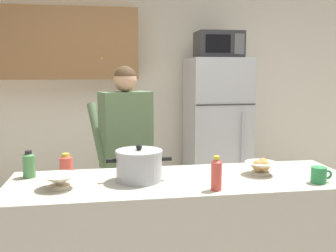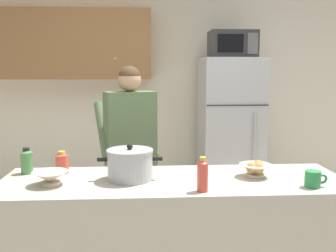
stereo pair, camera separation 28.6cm
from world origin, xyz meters
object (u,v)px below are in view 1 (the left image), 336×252
Objects in this scene: bottle_mid_counter at (29,164)px; bread_bowl at (261,167)px; refrigerator at (216,136)px; bottle_near_edge at (66,165)px; person_near_pot at (126,140)px; bottle_far_corner at (216,174)px; empty_bowl at (59,180)px; coffee_mug at (319,175)px; cooking_pot at (139,165)px; microwave at (219,45)px.

bread_bowl is at bearing -6.77° from bottle_mid_counter.
bottle_near_edge is at bearing -131.57° from refrigerator.
bottle_far_corner is (0.44, -1.16, 0.01)m from person_near_pot.
empty_bowl is (-1.48, -1.92, 0.11)m from refrigerator.
coffee_mug is (0.02, -2.06, 0.11)m from refrigerator.
coffee_mug is 1.54m from bottle_near_edge.
refrigerator is 2.06m from coffee_mug.
person_near_pot reaches higher than cooking_pot.
person_near_pot reaches higher than bottle_far_corner.
bottle_near_edge is at bearing 87.22° from empty_bowl.
bottle_near_edge is (-1.47, -1.64, -0.86)m from microwave.
person_near_pot is 7.95× the size of bread_bowl.
cooking_pot reaches higher than bread_bowl.
bottle_near_edge is 0.74× the size of bottle_far_corner.
cooking_pot is 2.03× the size of bottle_far_corner.
coffee_mug is at bearing -5.15° from empty_bowl.
bottle_mid_counter is (-0.22, 0.00, 0.01)m from bottle_near_edge.
microwave is 2.50m from bottle_mid_counter.
microwave is 2.30× the size of empty_bowl.
refrigerator is 3.56× the size of microwave.
bottle_mid_counter is (-1.70, -1.66, 0.15)m from refrigerator.
bread_bowl is 1.24m from empty_bowl.
bottle_near_edge is at bearing -119.80° from person_near_pot.
person_near_pot is at bearing 66.64° from empty_bowl.
bottle_near_edge is at bearing -0.58° from bottle_mid_counter.
bottle_mid_counter is (-1.71, 0.40, 0.04)m from coffee_mug.
bottle_mid_counter is at bearing 179.42° from bottle_near_edge.
empty_bowl is at bearing -92.78° from bottle_near_edge.
bread_bowl is 1.46m from bottle_mid_counter.
bread_bowl is (0.78, 0.01, -0.04)m from cooking_pot.
cooking_pot is 3.00× the size of coffee_mug.
bottle_near_edge is at bearing 172.11° from bread_bowl.
microwave is 2.48× the size of bottle_far_corner.
cooking_pot reaches higher than bottle_mid_counter.
refrigerator reaches higher than person_near_pot.
bottle_mid_counter reaches higher than empty_bowl.
microwave reaches higher than empty_bowl.
refrigerator is 8.84× the size of bottle_far_corner.
coffee_mug is 0.91× the size of bottle_near_edge.
person_near_pot is 8.35× the size of bottle_far_corner.
refrigerator is 1.00m from microwave.
cooking_pot is 0.78m from bread_bowl.
bread_bowl is at bearing -7.89° from bottle_near_edge.
bottle_far_corner is (-0.64, -0.04, 0.05)m from coffee_mug.
bottle_far_corner is at bearing -176.71° from coffee_mug.
bread_bowl is 1.20× the size of bottle_mid_counter.
empty_bowl is 0.88m from bottle_far_corner.
refrigerator reaches higher than coffee_mug.
person_near_pot is 4.11× the size of cooking_pot.
bottle_far_corner is (-0.62, -2.07, -0.84)m from microwave.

